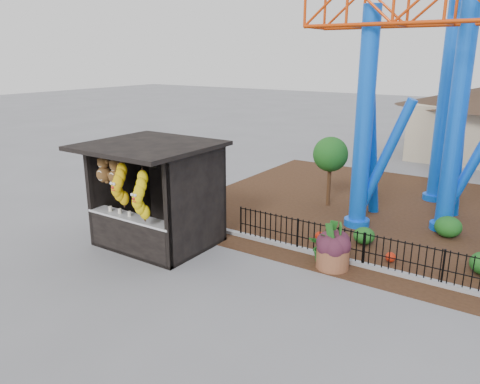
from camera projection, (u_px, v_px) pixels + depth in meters
The scene contains 9 objects.
ground at pixel (214, 283), 11.83m from camera, with size 120.00×120.00×0.00m, color slate.
mulch_bed at pixel (447, 223), 16.06m from camera, with size 18.00×12.00×0.02m, color #331E11.
curb at pixel (408, 276), 12.06m from camera, with size 18.00×0.18×0.12m, color gray.
prize_booth at pixel (151, 197), 13.73m from camera, with size 3.50×3.40×3.12m.
picket_fence at pixel (447, 269), 11.46m from camera, with size 12.20×0.06×1.00m, color black, non-canonical shape.
terracotta_planter at pixel (333, 258), 12.58m from camera, with size 0.88×0.88×0.58m, color brown.
planter_foliage at pixel (334, 237), 12.41m from camera, with size 0.70×0.70×0.64m, color #391623.
potted_plant at pixel (326, 247), 12.80m from camera, with size 0.89×0.77×0.98m, color #275418.
landscaping at pixel (469, 247), 13.30m from camera, with size 8.10×3.59×0.66m.
Camera 1 is at (6.50, -8.52, 5.56)m, focal length 35.00 mm.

